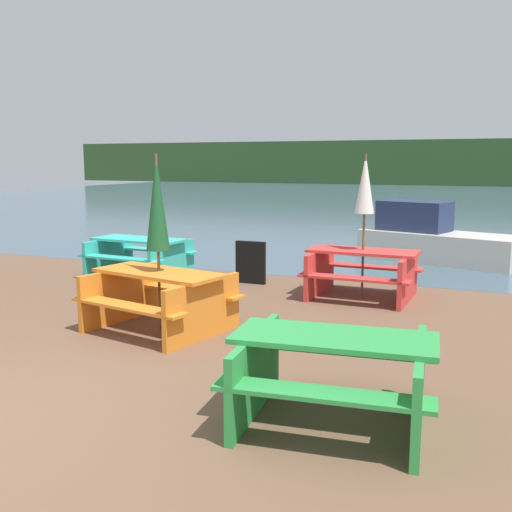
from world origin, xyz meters
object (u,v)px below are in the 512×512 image
picnic_table_red (363,269)px  picnic_table_teal (139,253)px  umbrella_white (365,185)px  picnic_table_green (334,370)px  signboard (251,262)px  picnic_table_orange (159,295)px  umbrella_darkgreen (157,203)px  boat (433,239)px

picnic_table_red → picnic_table_teal: (-4.20, 0.05, -0.01)m
picnic_table_red → umbrella_white: (-0.00, 0.00, 1.32)m
picnic_table_green → signboard: size_ratio=2.37×
picnic_table_green → signboard: (-2.90, 4.96, -0.08)m
picnic_table_orange → picnic_table_teal: bearing=127.8°
picnic_table_red → picnic_table_orange: bearing=-124.8°
picnic_table_red → umbrella_white: umbrella_white is taller
picnic_table_red → umbrella_white: 1.32m
picnic_table_orange → picnic_table_red: size_ratio=1.14×
umbrella_darkgreen → umbrella_white: (1.96, 2.83, 0.15)m
picnic_table_green → picnic_table_teal: picnic_table_green is taller
picnic_table_green → picnic_table_red: (-0.83, 4.63, 0.00)m
picnic_table_orange → picnic_table_teal: 3.65m
picnic_table_orange → picnic_table_red: picnic_table_orange is taller
umbrella_darkgreen → umbrella_white: umbrella_white is taller
umbrella_darkgreen → umbrella_white: size_ratio=0.99×
picnic_table_orange → signboard: (-0.11, 3.16, -0.08)m
umbrella_white → boat: size_ratio=0.64×
picnic_table_orange → picnic_table_teal: picnic_table_orange is taller
picnic_table_green → picnic_table_red: size_ratio=1.03×
picnic_table_teal → umbrella_white: umbrella_white is taller
picnic_table_red → umbrella_darkgreen: umbrella_darkgreen is taller
umbrella_darkgreen → picnic_table_green: bearing=-32.8°
picnic_table_teal → signboard: (2.13, 0.28, -0.07)m
picnic_table_red → umbrella_darkgreen: bearing=-124.8°
picnic_table_orange → picnic_table_red: (1.96, 2.83, -0.00)m
picnic_table_green → umbrella_darkgreen: (-2.79, 1.80, 1.17)m
umbrella_darkgreen → boat: size_ratio=0.63×
picnic_table_green → umbrella_darkgreen: 3.52m
boat → umbrella_darkgreen: bearing=-93.4°
picnic_table_green → umbrella_darkgreen: bearing=147.2°
picnic_table_green → picnic_table_orange: 3.32m
umbrella_darkgreen → signboard: bearing=91.9°
picnic_table_teal → signboard: 2.15m
picnic_table_red → umbrella_darkgreen: (-1.96, -2.83, 1.17)m
picnic_table_orange → boat: boat is taller
umbrella_darkgreen → signboard: umbrella_darkgreen is taller
picnic_table_red → boat: (0.59, 4.10, 0.01)m
picnic_table_red → boat: size_ratio=0.49×
picnic_table_orange → signboard: 3.16m
picnic_table_teal → signboard: size_ratio=2.40×
picnic_table_red → umbrella_darkgreen: 3.63m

